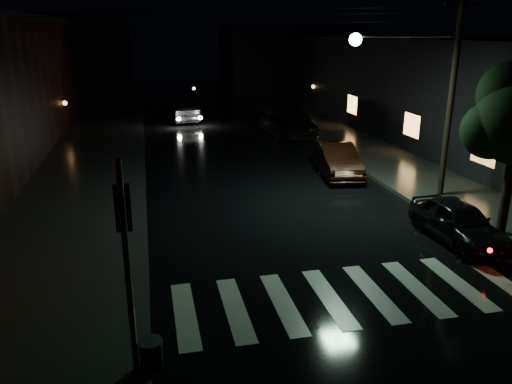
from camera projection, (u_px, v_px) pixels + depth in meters
ground at (239, 320)px, 11.55m from camera, size 120.00×120.00×0.00m
sidewalk_left at (80, 171)px, 23.50m from camera, size 6.00×44.00×0.15m
sidewalk_right at (375, 155)px, 26.59m from camera, size 4.00×44.00×0.15m
building_right at (455, 88)px, 30.85m from camera, size 10.00×40.00×6.00m
building_far_left at (58, 56)px, 50.07m from camera, size 14.00×10.00×8.00m
building_far_right at (288, 58)px, 55.16m from camera, size 14.00×10.00×7.00m
crosswalk at (352, 295)px, 12.63m from camera, size 9.00×3.00×0.01m
signal_pole_corner at (139, 304)px, 9.28m from camera, size 0.68×0.61×4.20m
utility_pole at (437, 82)px, 18.46m from camera, size 4.92×0.44×8.00m
parked_car_a at (458, 222)px, 15.70m from camera, size 1.64×3.90×1.32m
parked_car_b at (337, 160)px, 22.98m from camera, size 2.11×4.60×1.46m
parked_car_c at (295, 122)px, 32.20m from camera, size 2.69×5.55×1.56m
parked_car_d at (287, 125)px, 31.75m from camera, size 2.59×5.10×1.38m
oncoming_car at (181, 110)px, 36.90m from camera, size 2.36×5.19×1.65m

